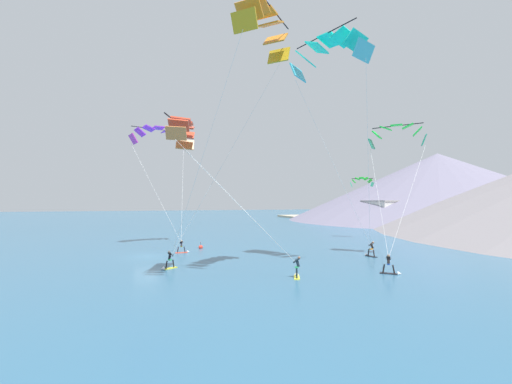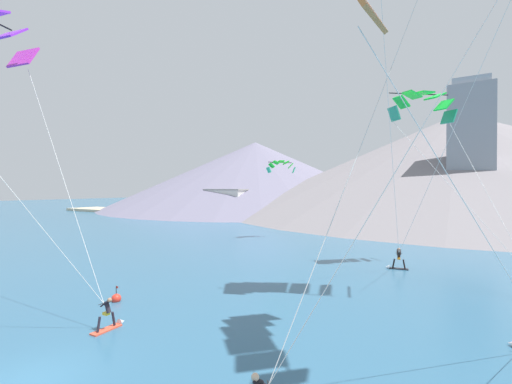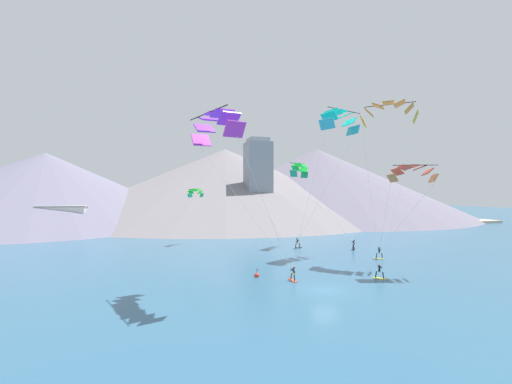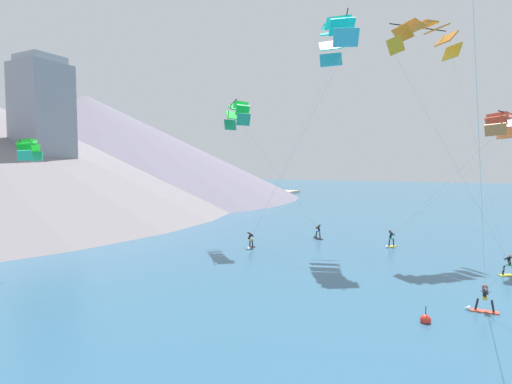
{
  "view_description": "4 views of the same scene",
  "coord_description": "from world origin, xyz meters",
  "px_view_note": "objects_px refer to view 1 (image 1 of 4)",
  "views": [
    {
      "loc": [
        40.59,
        0.04,
        6.22
      ],
      "look_at": [
        -0.58,
        13.2,
        7.41
      ],
      "focal_mm": 24.0,
      "sensor_mm": 36.0,
      "label": 1
    },
    {
      "loc": [
        12.62,
        -5.67,
        6.59
      ],
      "look_at": [
        -3.06,
        19.41,
        6.29
      ],
      "focal_mm": 24.0,
      "sensor_mm": 36.0,
      "label": 2
    },
    {
      "loc": [
        -16.12,
        -30.07,
        9.49
      ],
      "look_at": [
        -3.13,
        12.96,
        9.6
      ],
      "focal_mm": 24.0,
      "sensor_mm": 36.0,
      "label": 3
    },
    {
      "loc": [
        -27.25,
        5.3,
        8.25
      ],
      "look_at": [
        -0.4,
        19.33,
        6.29
      ],
      "focal_mm": 28.0,
      "sensor_mm": 36.0,
      "label": 4
    }
  ],
  "objects_px": {
    "kitesurfer_mid_center": "(391,268)",
    "parafoil_kite_distant_high_outer": "(362,181)",
    "kitesurfer_near_lead": "(297,270)",
    "parafoil_kite_near_lead": "(183,130)",
    "kitesurfer_near_trail": "(370,251)",
    "parafoil_kite_far_left": "(158,134)",
    "parafoil_kite_far_right": "(263,26)",
    "parafoil_kite_mid_center": "(397,133)",
    "kitesurfer_far_left": "(183,249)",
    "kitesurfer_far_right": "(168,264)",
    "parafoil_kite_near_trail": "(329,51)",
    "race_marker_buoy": "(201,247)"
  },
  "relations": [
    {
      "from": "parafoil_kite_near_lead",
      "to": "kitesurfer_far_left",
      "type": "bearing_deg",
      "value": 173.83
    },
    {
      "from": "parafoil_kite_near_trail",
      "to": "parafoil_kite_far_left",
      "type": "xyz_separation_m",
      "value": [
        -22.04,
        -15.26,
        -4.92
      ]
    },
    {
      "from": "kitesurfer_mid_center",
      "to": "parafoil_kite_near_lead",
      "type": "height_order",
      "value": "parafoil_kite_near_lead"
    },
    {
      "from": "parafoil_kite_far_right",
      "to": "parafoil_kite_distant_high_outer",
      "type": "bearing_deg",
      "value": 132.17
    },
    {
      "from": "parafoil_kite_far_left",
      "to": "kitesurfer_mid_center",
      "type": "bearing_deg",
      "value": 34.8
    },
    {
      "from": "parafoil_kite_near_lead",
      "to": "parafoil_kite_far_left",
      "type": "relative_size",
      "value": 0.72
    },
    {
      "from": "kitesurfer_far_left",
      "to": "kitesurfer_far_right",
      "type": "height_order",
      "value": "kitesurfer_far_right"
    },
    {
      "from": "kitesurfer_far_left",
      "to": "parafoil_kite_distant_high_outer",
      "type": "height_order",
      "value": "parafoil_kite_distant_high_outer"
    },
    {
      "from": "kitesurfer_near_trail",
      "to": "kitesurfer_mid_center",
      "type": "height_order",
      "value": "kitesurfer_near_trail"
    },
    {
      "from": "kitesurfer_far_right",
      "to": "parafoil_kite_near_trail",
      "type": "bearing_deg",
      "value": 76.51
    },
    {
      "from": "parafoil_kite_far_left",
      "to": "parafoil_kite_far_right",
      "type": "relative_size",
      "value": 0.77
    },
    {
      "from": "parafoil_kite_distant_high_outer",
      "to": "race_marker_buoy",
      "type": "bearing_deg",
      "value": -82.45
    },
    {
      "from": "parafoil_kite_near_lead",
      "to": "parafoil_kite_far_right",
      "type": "xyz_separation_m",
      "value": [
        1.68,
        6.28,
        8.66
      ]
    },
    {
      "from": "parafoil_kite_mid_center",
      "to": "parafoil_kite_distant_high_outer",
      "type": "bearing_deg",
      "value": 156.2
    },
    {
      "from": "kitesurfer_near_lead",
      "to": "race_marker_buoy",
      "type": "xyz_separation_m",
      "value": [
        -19.66,
        -4.93,
        -0.41
      ]
    },
    {
      "from": "kitesurfer_mid_center",
      "to": "parafoil_kite_mid_center",
      "type": "height_order",
      "value": "parafoil_kite_mid_center"
    },
    {
      "from": "kitesurfer_mid_center",
      "to": "parafoil_kite_near_lead",
      "type": "bearing_deg",
      "value": -100.84
    },
    {
      "from": "kitesurfer_far_right",
      "to": "kitesurfer_near_trail",
      "type": "bearing_deg",
      "value": 91.12
    },
    {
      "from": "parafoil_kite_far_left",
      "to": "kitesurfer_near_lead",
      "type": "bearing_deg",
      "value": 22.13
    },
    {
      "from": "kitesurfer_near_lead",
      "to": "parafoil_kite_near_lead",
      "type": "relative_size",
      "value": 0.16
    },
    {
      "from": "race_marker_buoy",
      "to": "kitesurfer_far_left",
      "type": "bearing_deg",
      "value": -38.92
    },
    {
      "from": "parafoil_kite_near_trail",
      "to": "parafoil_kite_near_lead",
      "type": "bearing_deg",
      "value": -84.92
    },
    {
      "from": "kitesurfer_mid_center",
      "to": "parafoil_kite_near_trail",
      "type": "bearing_deg",
      "value": -144.7
    },
    {
      "from": "parafoil_kite_near_trail",
      "to": "parafoil_kite_mid_center",
      "type": "xyz_separation_m",
      "value": [
        -2.3,
        9.76,
        -7.03
      ]
    },
    {
      "from": "parafoil_kite_near_lead",
      "to": "kitesurfer_near_trail",
      "type": "bearing_deg",
      "value": 103.76
    },
    {
      "from": "kitesurfer_near_trail",
      "to": "parafoil_kite_far_left",
      "type": "bearing_deg",
      "value": -128.56
    },
    {
      "from": "parafoil_kite_far_left",
      "to": "parafoil_kite_distant_high_outer",
      "type": "distance_m",
      "value": 33.5
    },
    {
      "from": "kitesurfer_mid_center",
      "to": "parafoil_kite_distant_high_outer",
      "type": "distance_m",
      "value": 29.94
    },
    {
      "from": "kitesurfer_near_trail",
      "to": "kitesurfer_far_right",
      "type": "distance_m",
      "value": 22.23
    },
    {
      "from": "parafoil_kite_distant_high_outer",
      "to": "kitesurfer_near_trail",
      "type": "bearing_deg",
      "value": -32.46
    },
    {
      "from": "kitesurfer_near_lead",
      "to": "kitesurfer_near_trail",
      "type": "relative_size",
      "value": 1.02
    },
    {
      "from": "kitesurfer_near_trail",
      "to": "kitesurfer_near_lead",
      "type": "bearing_deg",
      "value": -59.63
    },
    {
      "from": "parafoil_kite_near_trail",
      "to": "parafoil_kite_far_right",
      "type": "bearing_deg",
      "value": -69.4
    },
    {
      "from": "parafoil_kite_mid_center",
      "to": "race_marker_buoy",
      "type": "xyz_separation_m",
      "value": [
        -14.12,
        -19.67,
        -13.66
      ]
    },
    {
      "from": "kitesurfer_far_left",
      "to": "parafoil_kite_near_trail",
      "type": "relative_size",
      "value": 0.08
    },
    {
      "from": "kitesurfer_near_trail",
      "to": "parafoil_kite_near_trail",
      "type": "relative_size",
      "value": 0.09
    },
    {
      "from": "kitesurfer_mid_center",
      "to": "parafoil_kite_distant_high_outer",
      "type": "xyz_separation_m",
      "value": [
        -24.62,
        14.36,
        9.15
      ]
    },
    {
      "from": "kitesurfer_mid_center",
      "to": "race_marker_buoy",
      "type": "distance_m",
      "value": 24.76
    },
    {
      "from": "kitesurfer_near_trail",
      "to": "parafoil_kite_mid_center",
      "type": "xyz_separation_m",
      "value": [
        1.7,
        2.39,
        13.26
      ]
    },
    {
      "from": "kitesurfer_near_trail",
      "to": "parafoil_kite_distant_high_outer",
      "type": "bearing_deg",
      "value": 147.54
    },
    {
      "from": "kitesurfer_mid_center",
      "to": "race_marker_buoy",
      "type": "bearing_deg",
      "value": -147.95
    },
    {
      "from": "kitesurfer_near_trail",
      "to": "parafoil_kite_mid_center",
      "type": "height_order",
      "value": "parafoil_kite_mid_center"
    },
    {
      "from": "kitesurfer_far_left",
      "to": "parafoil_kite_mid_center",
      "type": "xyz_separation_m",
      "value": [
        10.91,
        22.26,
        13.37
      ]
    },
    {
      "from": "parafoil_kite_distant_high_outer",
      "to": "parafoil_kite_far_right",
      "type": "bearing_deg",
      "value": -47.83
    },
    {
      "from": "parafoil_kite_far_left",
      "to": "parafoil_kite_far_right",
      "type": "bearing_deg",
      "value": 16.65
    },
    {
      "from": "race_marker_buoy",
      "to": "parafoil_kite_distant_high_outer",
      "type": "bearing_deg",
      "value": 97.55
    },
    {
      "from": "parafoil_kite_near_lead",
      "to": "parafoil_kite_far_left",
      "type": "height_order",
      "value": "parafoil_kite_far_left"
    },
    {
      "from": "kitesurfer_near_lead",
      "to": "kitesurfer_mid_center",
      "type": "relative_size",
      "value": 1.04
    },
    {
      "from": "kitesurfer_near_trail",
      "to": "parafoil_kite_near_lead",
      "type": "relative_size",
      "value": 0.16
    },
    {
      "from": "parafoil_kite_near_trail",
      "to": "race_marker_buoy",
      "type": "height_order",
      "value": "parafoil_kite_near_trail"
    }
  ]
}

